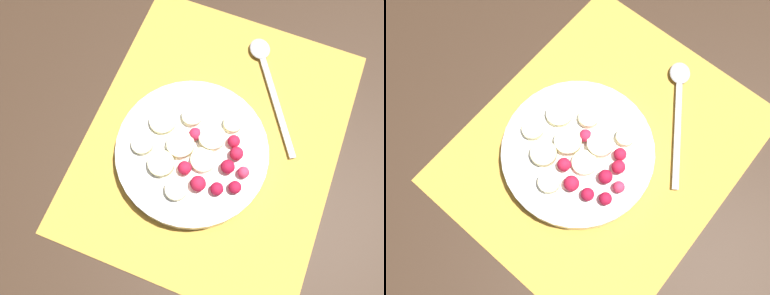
# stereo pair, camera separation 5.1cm
# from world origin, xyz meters

# --- Properties ---
(ground_plane) EXTENTS (3.00, 3.00, 0.00)m
(ground_plane) POSITION_xyz_m (0.00, 0.00, 0.00)
(ground_plane) COLOR #382619
(placemat) EXTENTS (0.44, 0.36, 0.01)m
(placemat) POSITION_xyz_m (0.00, 0.00, 0.00)
(placemat) COLOR gold
(placemat) RESTS_ON ground_plane
(fruit_bowl) EXTENTS (0.21, 0.21, 0.05)m
(fruit_bowl) POSITION_xyz_m (0.04, -0.02, 0.02)
(fruit_bowl) COLOR white
(fruit_bowl) RESTS_ON placemat
(spoon) EXTENTS (0.18, 0.13, 0.01)m
(spoon) POSITION_xyz_m (-0.13, 0.04, 0.01)
(spoon) COLOR #B2B2B7
(spoon) RESTS_ON placemat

